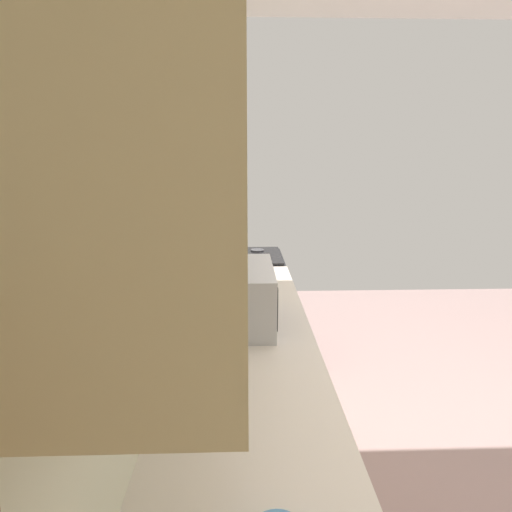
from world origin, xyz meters
The scene contains 6 objects.
ground_plane centered at (0.00, 0.00, 0.00)m, with size 6.57×6.57×0.00m, color gray.
wall_back centered at (0.00, 1.59, 1.40)m, with size 4.23×0.12×2.80m, color beige.
counter_run centered at (-0.39, 1.22, 0.44)m, with size 3.31×0.65×0.88m.
upper_cabinets centered at (-0.39, 1.38, 1.81)m, with size 2.14×0.30×0.71m.
oven_range centered at (1.55, 1.22, 0.46)m, with size 0.59×0.64×1.06m.
microwave centered at (0.20, 1.24, 1.03)m, with size 0.53×0.33×0.29m.
Camera 1 is at (-1.80, 1.23, 1.73)m, focal length 30.05 mm.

